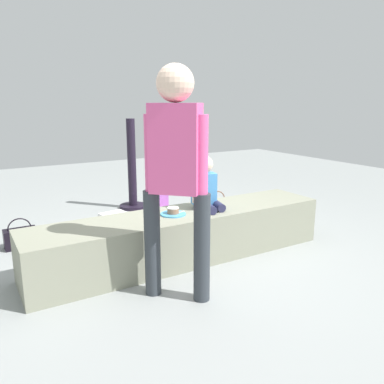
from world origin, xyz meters
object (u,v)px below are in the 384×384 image
(gift_bag, at_px, (158,203))
(child_seated, at_px, (206,185))
(adult_standing, at_px, (176,163))
(cake_box_white, at_px, (116,219))
(cake_plate, at_px, (173,212))
(handbag_brown_canvas, at_px, (217,207))
(handbag_black_leather, at_px, (20,238))
(party_cup_red, at_px, (194,226))
(water_bottle_near_gift, at_px, (176,226))

(gift_bag, bearing_deg, child_seated, -97.37)
(adult_standing, xyz_separation_m, cake_box_white, (0.22, 1.88, -0.92))
(gift_bag, xyz_separation_m, cake_box_white, (-0.58, -0.08, -0.09))
(cake_plate, relative_size, gift_bag, 0.67)
(child_seated, xyz_separation_m, handbag_brown_canvas, (0.81, 0.97, -0.54))
(cake_plate, xyz_separation_m, handbag_black_leather, (-1.11, 1.06, -0.35))
(cake_plate, relative_size, handbag_black_leather, 0.76)
(adult_standing, height_order, cake_box_white, adult_standing)
(cake_plate, xyz_separation_m, handbag_brown_canvas, (1.16, 1.00, -0.35))
(child_seated, relative_size, gift_bag, 1.45)
(handbag_black_leather, distance_m, handbag_brown_canvas, 2.27)
(cake_plate, bearing_deg, handbag_black_leather, 136.40)
(party_cup_red, bearing_deg, adult_standing, -126.14)
(adult_standing, xyz_separation_m, gift_bag, (0.80, 1.96, -0.83))
(water_bottle_near_gift, bearing_deg, child_seated, -89.19)
(child_seated, height_order, handbag_black_leather, child_seated)
(cake_plate, relative_size, cake_box_white, 0.76)
(adult_standing, height_order, water_bottle_near_gift, adult_standing)
(adult_standing, relative_size, water_bottle_near_gift, 7.01)
(water_bottle_near_gift, height_order, handbag_black_leather, handbag_black_leather)
(gift_bag, relative_size, handbag_black_leather, 1.13)
(gift_bag, distance_m, cake_box_white, 0.60)
(handbag_brown_canvas, bearing_deg, adult_standing, -132.41)
(gift_bag, bearing_deg, cake_plate, -110.75)
(party_cup_red, height_order, cake_box_white, cake_box_white)
(gift_bag, height_order, party_cup_red, gift_bag)
(cake_plate, xyz_separation_m, cake_box_white, (-0.06, 1.31, -0.39))
(child_seated, distance_m, water_bottle_near_gift, 0.76)
(cake_plate, bearing_deg, adult_standing, -116.10)
(adult_standing, distance_m, water_bottle_near_gift, 1.56)
(handbag_brown_canvas, bearing_deg, party_cup_red, -145.35)
(adult_standing, height_order, cake_plate, adult_standing)
(child_seated, height_order, adult_standing, adult_standing)
(gift_bag, height_order, water_bottle_near_gift, gift_bag)
(child_seated, relative_size, handbag_black_leather, 1.64)
(gift_bag, relative_size, handbag_brown_canvas, 1.03)
(water_bottle_near_gift, xyz_separation_m, handbag_brown_canvas, (0.81, 0.43, -0.01))
(water_bottle_near_gift, bearing_deg, handbag_black_leather, 161.39)
(adult_standing, relative_size, handbag_black_leather, 5.49)
(child_seated, relative_size, handbag_brown_canvas, 1.50)
(cake_plate, bearing_deg, water_bottle_near_gift, 59.01)
(gift_bag, height_order, handbag_black_leather, gift_bag)
(water_bottle_near_gift, relative_size, handbag_black_leather, 0.78)
(cake_plate, height_order, handbag_black_leather, cake_plate)
(gift_bag, height_order, cake_box_white, gift_bag)
(party_cup_red, bearing_deg, handbag_brown_canvas, 34.65)
(gift_bag, distance_m, handbag_black_leather, 1.67)
(child_seated, xyz_separation_m, water_bottle_near_gift, (-0.01, 0.54, -0.54))
(cake_box_white, relative_size, handbag_brown_canvas, 0.91)
(gift_bag, distance_m, party_cup_red, 0.79)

